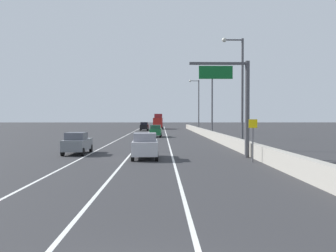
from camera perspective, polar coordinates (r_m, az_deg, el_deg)
ground_plane at (r=70.41m, az=-1.51°, el=-1.23°), size 320.00×320.00×0.00m
lane_stripe_left at (r=61.73m, az=-6.70°, el=-1.60°), size 0.16×130.00×0.00m
lane_stripe_center at (r=61.48m, az=-3.45°, el=-1.60°), size 0.16×130.00×0.00m
lane_stripe_right at (r=61.43m, az=-0.18°, el=-1.60°), size 0.16×130.00×0.00m
jersey_barrier_right at (r=46.98m, az=7.90°, el=-1.84°), size 0.60×120.00×1.10m
overhead_sign_gantry at (r=29.71m, az=10.52°, el=4.37°), size 4.68×0.36×7.50m
speed_advisory_sign at (r=26.81m, az=12.72°, el=-1.65°), size 0.60×0.11×3.00m
lamp_post_right_second at (r=37.64m, az=10.83°, el=5.99°), size 2.14×0.44×10.90m
lamp_post_right_third at (r=57.90m, az=6.46°, el=4.36°), size 2.14×0.44×10.90m
lamp_post_right_fourth at (r=78.37m, az=4.50°, el=3.57°), size 2.14×0.44×10.90m
car_gray_0 at (r=33.09m, az=-13.58°, el=-2.54°), size 1.86×4.54×1.86m
car_silver_1 at (r=28.66m, az=-3.49°, el=-3.00°), size 2.06×4.62×1.96m
car_green_2 at (r=60.03m, az=-1.87°, el=-0.76°), size 1.99×4.83×1.91m
car_black_3 at (r=88.39m, az=-3.61°, el=-0.07°), size 1.98×4.25×2.00m
box_truck at (r=101.42m, az=-1.51°, el=0.61°), size 2.66×8.48×4.09m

